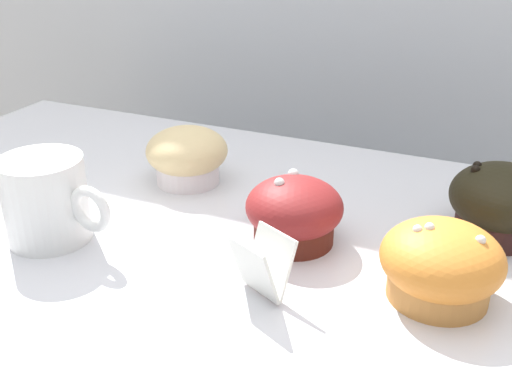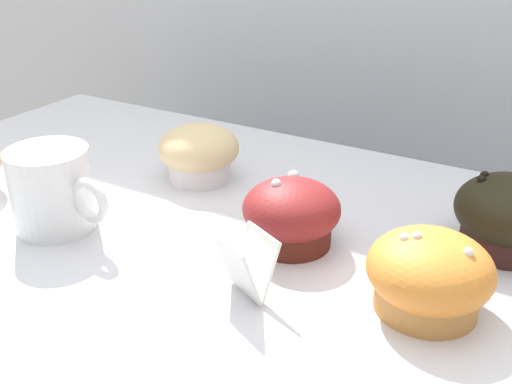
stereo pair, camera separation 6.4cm
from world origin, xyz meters
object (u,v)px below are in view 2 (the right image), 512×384
muffin_back_left (429,275)px  coffee_cup (53,188)px  muffin_front_left (199,153)px  muffin_front_right (508,215)px  muffin_front_center (291,214)px

muffin_back_left → coffee_cup: 0.40m
muffin_front_left → coffee_cup: size_ratio=0.78×
muffin_front_right → muffin_front_left: bearing=-178.2°
muffin_front_left → muffin_front_right: 0.38m
muffin_front_center → muffin_front_left: size_ratio=0.99×
muffin_front_center → coffee_cup: size_ratio=0.77×
muffin_front_center → coffee_cup: 0.26m
muffin_front_left → muffin_front_right: size_ratio=0.95×
muffin_front_left → coffee_cup: (-0.06, -0.19, 0.01)m
muffin_back_left → muffin_front_left: muffin_back_left is taller
muffin_front_center → muffin_front_left: 0.20m
muffin_front_left → coffee_cup: bearing=-108.1°
muffin_back_left → muffin_front_left: size_ratio=1.06×
muffin_back_left → muffin_front_right: size_ratio=1.01×
muffin_front_left → muffin_back_left: bearing=-21.3°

